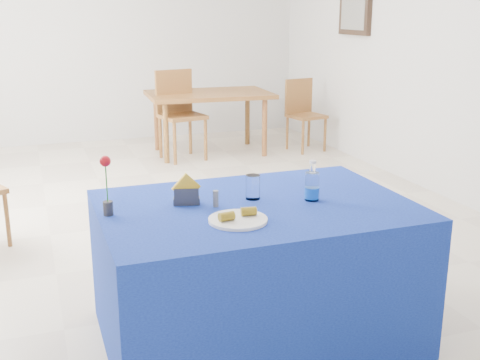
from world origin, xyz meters
The scene contains 16 objects.
floor centered at (0.00, 0.00, 0.00)m, with size 7.00×7.00×0.00m, color beige.
room_shell centered at (0.00, 0.00, 1.75)m, with size 7.00×7.00×7.00m.
picture_frame centered at (2.47, 1.60, 1.70)m, with size 0.06×0.64×0.52m, color black.
picture_art centered at (2.44, 1.60, 1.70)m, with size 0.02×0.52×0.40m, color #998C66.
plate centered at (-0.30, -2.18, 0.77)m, with size 0.28×0.28×0.01m, color white.
drinking_glass centered at (-0.10, -1.87, 0.82)m, with size 0.08×0.08×0.13m, color white.
salt_shaker centered at (-0.43, -1.83, 0.80)m, with size 0.03×0.03×0.09m, color slate.
pepper_shaker centered at (-0.33, -1.93, 0.80)m, with size 0.03×0.03×0.09m, color slate.
blue_table centered at (-0.12, -1.96, 0.38)m, with size 1.60×1.10×0.76m.
water_bottle centered at (0.18, -2.00, 0.83)m, with size 0.08×0.08×0.21m.
napkin_holder centered at (-0.46, -1.85, 0.81)m, with size 0.15×0.09×0.17m.
rose_vase centered at (-0.86, -1.88, 0.91)m, with size 0.05×0.05×0.30m.
oak_table centered at (0.91, 2.30, 0.68)m, with size 1.52×1.02×0.76m.
chair_bg_left centered at (0.50, 2.19, 0.60)m, with size 0.55×0.55×1.04m.
chair_bg_right centered at (2.08, 2.10, 0.51)m, with size 0.46×0.46×0.89m.
banana_pieces centered at (-0.29, -2.18, 0.80)m, with size 0.20×0.09×0.04m.
Camera 1 is at (-1.19, -4.72, 1.73)m, focal length 45.00 mm.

